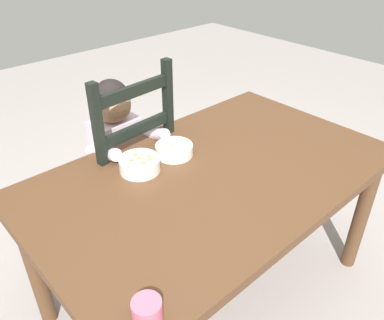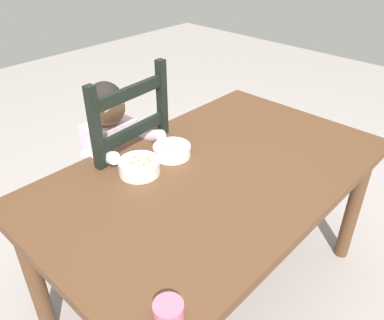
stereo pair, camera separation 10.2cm
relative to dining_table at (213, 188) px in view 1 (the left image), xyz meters
name	(u,v)px [view 1 (the left image)]	position (x,y,z in m)	size (l,w,h in m)	color
ground_plane	(210,287)	(0.00, 0.00, -0.62)	(8.00, 8.00, 0.00)	#9D9390
dining_table	(213,188)	(0.00, 0.00, 0.00)	(1.49, 0.91, 0.71)	#543520
dining_chair	(124,175)	(-0.12, 0.50, -0.13)	(0.45, 0.45, 1.06)	black
child_figure	(120,148)	(-0.13, 0.49, 0.03)	(0.32, 0.31, 0.98)	silver
bowl_of_peas	(174,150)	(-0.04, 0.20, 0.11)	(0.16, 0.16, 0.05)	white
bowl_of_carrots	(140,164)	(-0.22, 0.20, 0.12)	(0.16, 0.16, 0.06)	white
spoon	(150,167)	(-0.18, 0.19, 0.09)	(0.14, 0.05, 0.01)	silver
drinking_cup	(147,312)	(-0.61, -0.37, 0.13)	(0.08, 0.08, 0.07)	#DB627E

